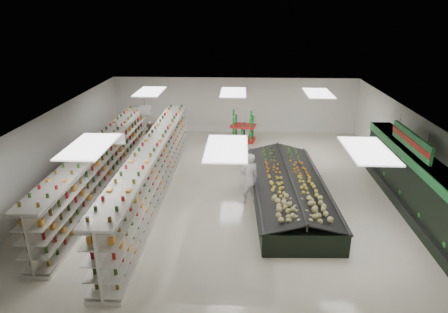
{
  "coord_description": "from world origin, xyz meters",
  "views": [
    {
      "loc": [
        0.42,
        -14.77,
        6.95
      ],
      "look_at": [
        -0.27,
        0.31,
        1.29
      ],
      "focal_mm": 32.0,
      "sensor_mm": 36.0,
      "label": 1
    }
  ],
  "objects_px": {
    "produce_island": "(288,188)",
    "shopper_main": "(249,178)",
    "soda_endcap": "(243,127)",
    "gondola_center": "(154,172)",
    "shopper_background": "(152,140)",
    "gondola_left": "(102,167)"
  },
  "relations": [
    {
      "from": "gondola_left",
      "to": "shopper_main",
      "type": "xyz_separation_m",
      "value": [
        5.86,
        -0.92,
        0.05
      ]
    },
    {
      "from": "shopper_main",
      "to": "shopper_background",
      "type": "relative_size",
      "value": 1.06
    },
    {
      "from": "soda_endcap",
      "to": "shopper_background",
      "type": "relative_size",
      "value": 0.9
    },
    {
      "from": "shopper_background",
      "to": "gondola_center",
      "type": "bearing_deg",
      "value": -148.08
    },
    {
      "from": "gondola_center",
      "to": "shopper_background",
      "type": "relative_size",
      "value": 6.71
    },
    {
      "from": "gondola_center",
      "to": "shopper_main",
      "type": "relative_size",
      "value": 6.36
    },
    {
      "from": "gondola_center",
      "to": "soda_endcap",
      "type": "height_order",
      "value": "gondola_center"
    },
    {
      "from": "shopper_main",
      "to": "gondola_center",
      "type": "bearing_deg",
      "value": -24.49
    },
    {
      "from": "shopper_main",
      "to": "gondola_left",
      "type": "bearing_deg",
      "value": -27.64
    },
    {
      "from": "produce_island",
      "to": "shopper_main",
      "type": "distance_m",
      "value": 1.58
    },
    {
      "from": "soda_endcap",
      "to": "shopper_main",
      "type": "height_order",
      "value": "shopper_main"
    },
    {
      "from": "soda_endcap",
      "to": "shopper_main",
      "type": "relative_size",
      "value": 0.85
    },
    {
      "from": "gondola_center",
      "to": "produce_island",
      "type": "relative_size",
      "value": 1.63
    },
    {
      "from": "shopper_main",
      "to": "produce_island",
      "type": "bearing_deg",
      "value": 168.72
    },
    {
      "from": "produce_island",
      "to": "soda_endcap",
      "type": "distance_m",
      "value": 7.35
    },
    {
      "from": "shopper_main",
      "to": "shopper_background",
      "type": "height_order",
      "value": "shopper_main"
    },
    {
      "from": "soda_endcap",
      "to": "shopper_main",
      "type": "bearing_deg",
      "value": -88.27
    },
    {
      "from": "gondola_center",
      "to": "shopper_background",
      "type": "xyz_separation_m",
      "value": [
        -0.95,
        4.2,
        -0.06
      ]
    },
    {
      "from": "gondola_left",
      "to": "produce_island",
      "type": "height_order",
      "value": "gondola_left"
    },
    {
      "from": "gondola_left",
      "to": "shopper_main",
      "type": "distance_m",
      "value": 5.93
    },
    {
      "from": "soda_endcap",
      "to": "shopper_background",
      "type": "height_order",
      "value": "shopper_background"
    },
    {
      "from": "soda_endcap",
      "to": "produce_island",
      "type": "bearing_deg",
      "value": -76.49
    }
  ]
}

